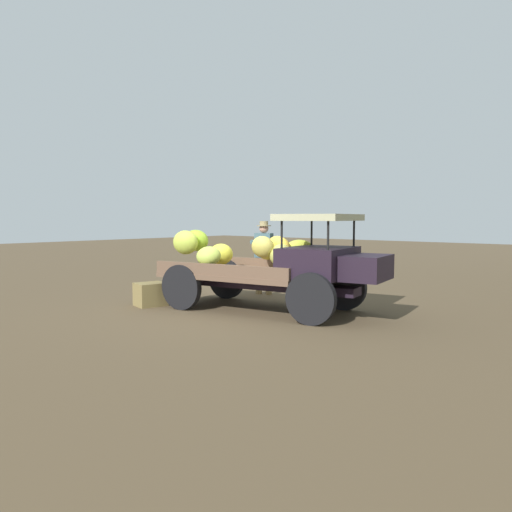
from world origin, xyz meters
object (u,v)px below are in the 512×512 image
at_px(loose_banana_bunch, 316,287).
at_px(wooden_crate, 151,294).
at_px(truck, 279,264).
at_px(farmer, 264,253).

bearing_deg(loose_banana_bunch, wooden_crate, -119.21).
relative_size(truck, loose_banana_bunch, 8.01).
height_order(farmer, loose_banana_bunch, farmer).
bearing_deg(farmer, loose_banana_bunch, 101.35).
height_order(wooden_crate, loose_banana_bunch, wooden_crate).
bearing_deg(truck, loose_banana_bunch, 94.45).
relative_size(farmer, wooden_crate, 3.00).
relative_size(wooden_crate, loose_banana_bunch, 1.01).
bearing_deg(wooden_crate, loose_banana_bunch, 60.79).
distance_m(truck, loose_banana_bunch, 2.30).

